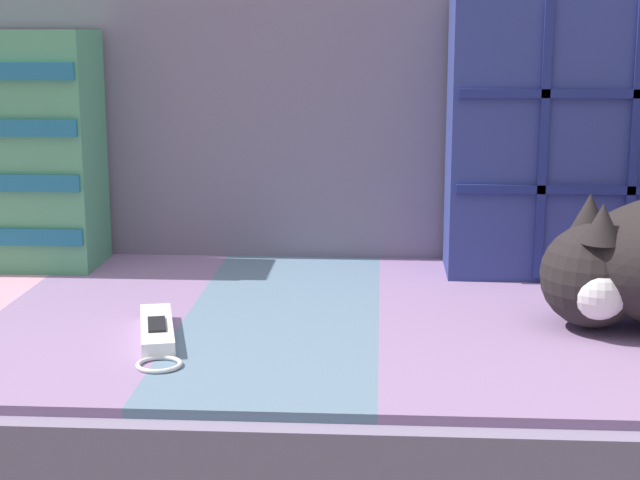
{
  "coord_description": "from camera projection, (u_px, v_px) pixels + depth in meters",
  "views": [
    {
      "loc": [
        0.0,
        -1.07,
        0.74
      ],
      "look_at": [
        -0.07,
        0.07,
        0.5
      ],
      "focal_mm": 55.0,
      "sensor_mm": 36.0,
      "label": 1
    }
  ],
  "objects": [
    {
      "name": "throw_pillow_quilted",
      "position": [
        576.0,
        137.0,
        1.39
      ],
      "size": [
        0.37,
        0.14,
        0.39
      ],
      "color": "navy",
      "rests_on": "couch"
    },
    {
      "name": "game_remote_far",
      "position": [
        153.0,
        332.0,
        1.11
      ],
      "size": [
        0.09,
        0.21,
        0.02
      ],
      "color": "white",
      "rests_on": "couch"
    },
    {
      "name": "sofa_backrest",
      "position": [
        379.0,
        102.0,
        1.54
      ],
      "size": [
        1.98,
        0.14,
        0.47
      ],
      "color": "slate",
      "rests_on": "couch"
    },
    {
      "name": "couch",
      "position": [
        374.0,
        450.0,
        1.3
      ],
      "size": [
        2.02,
        0.81,
        0.4
      ],
      "color": "gray",
      "rests_on": "ground_plane"
    }
  ]
}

